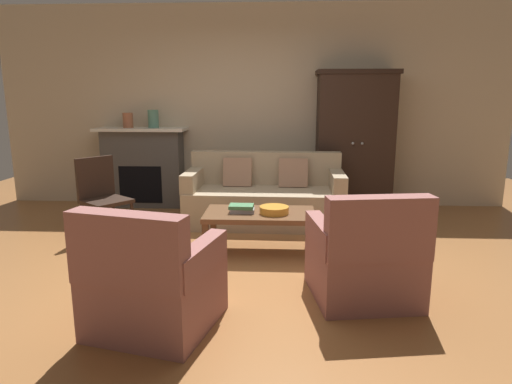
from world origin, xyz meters
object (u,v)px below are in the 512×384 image
couch (265,198)px  armchair_near_right (365,261)px  fruit_bowl (274,210)px  book_stack (242,209)px  mantel_vase_jade (153,119)px  coffee_table (260,217)px  armoire (354,142)px  armchair_near_left (152,285)px  mantel_vase_terracotta (128,120)px  fireplace (143,167)px  side_chair_wooden (102,193)px

couch → armchair_near_right: size_ratio=2.20×
fruit_bowl → armchair_near_right: 1.22m
fruit_bowl → book_stack: bearing=174.8°
fruit_bowl → book_stack: (-0.32, 0.03, 0.00)m
fruit_bowl → mantel_vase_jade: (-1.71, 1.93, 0.79)m
armchair_near_right → coffee_table: bearing=129.8°
book_stack → mantel_vase_jade: (-1.39, 1.90, 0.78)m
fruit_bowl → mantel_vase_jade: bearing=131.6°
armoire → book_stack: armoire is taller
fruit_bowl → coffee_table: bearing=162.1°
armoire → fruit_bowl: size_ratio=6.54×
fruit_bowl → armchair_near_left: 1.73m
mantel_vase_terracotta → coffee_table: bearing=-44.3°
fireplace → fruit_bowl: bearing=-45.8°
armchair_near_left → armchair_near_right: size_ratio=1.06×
book_stack → side_chair_wooden: side_chair_wooden is taller
armchair_near_left → couch: bearing=75.9°
armoire → couch: size_ratio=0.98×
coffee_table → fruit_bowl: (0.14, -0.05, 0.09)m
side_chair_wooden → armoire: bearing=25.7°
fruit_bowl → armchair_near_left: (-0.80, -1.52, -0.14)m
book_stack → armchair_near_left: bearing=-107.1°
coffee_table → mantel_vase_terracotta: size_ratio=5.34×
armchair_near_right → side_chair_wooden: 3.00m
coffee_table → side_chair_wooden: (-1.77, 0.40, 0.15)m
armoire → fruit_bowl: armoire is taller
side_chair_wooden → fireplace: bearing=89.3°
couch → book_stack: (-0.19, -1.11, 0.14)m
coffee_table → armchair_near_right: size_ratio=1.25×
armchair_near_left → side_chair_wooden: side_chair_wooden is taller
fireplace → mantel_vase_terracotta: mantel_vase_terracotta is taller
mantel_vase_jade → side_chair_wooden: 1.67m
book_stack → mantel_vase_jade: size_ratio=1.03×
armoire → coffee_table: (-1.20, -1.83, -0.58)m
side_chair_wooden → armchair_near_left: bearing=-60.5°
fireplace → armchair_near_right: (2.61, -2.93, -0.25)m
book_stack → mantel_vase_terracotta: 2.70m
mantel_vase_terracotta → side_chair_wooden: size_ratio=0.23×
fireplace → coffee_table: bearing=-47.4°
fireplace → armchair_near_left: 3.65m
coffee_table → book_stack: bearing=-174.5°
fireplace → armoire: size_ratio=0.67×
couch → armchair_near_right: armchair_near_right is taller
fruit_bowl → book_stack: book_stack is taller
fruit_bowl → armchair_near_left: bearing=-117.7°
couch → fruit_bowl: size_ratio=6.69×
armchair_near_left → armchair_near_right: (1.51, 0.54, 0.00)m
armoire → couch: 1.54m
mantel_vase_terracotta → armchair_near_left: 3.79m
mantel_vase_jade → armchair_near_right: bearing=-50.2°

